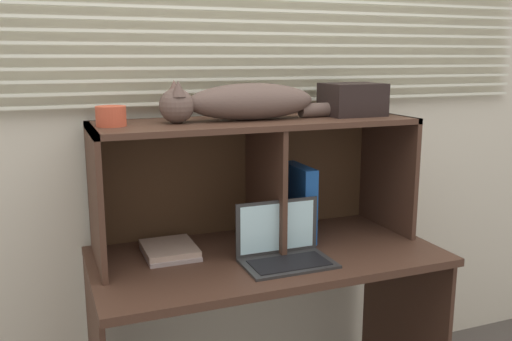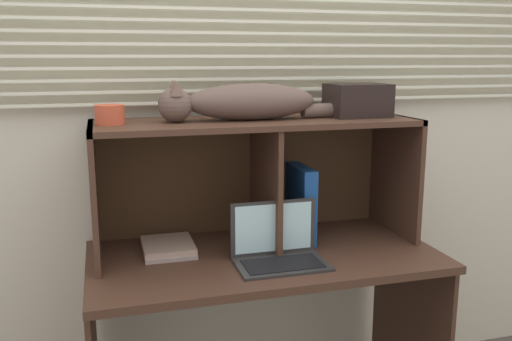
# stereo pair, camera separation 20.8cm
# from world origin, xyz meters

# --- Properties ---
(back_panel_with_blinds) EXTENTS (4.40, 0.08, 2.50)m
(back_panel_with_blinds) POSITION_xyz_m (0.00, 0.55, 1.26)
(back_panel_with_blinds) COLOR beige
(back_panel_with_blinds) RESTS_ON ground
(desk) EXTENTS (1.32, 0.66, 0.76)m
(desk) POSITION_xyz_m (0.00, 0.18, 0.60)
(desk) COLOR #442B1F
(desk) RESTS_ON ground
(hutch_shelf_unit) EXTENTS (1.25, 0.41, 0.50)m
(hutch_shelf_unit) POSITION_xyz_m (0.01, 0.33, 1.10)
(hutch_shelf_unit) COLOR #442B1F
(hutch_shelf_unit) RESTS_ON desk
(cat) EXTENTS (0.86, 0.16, 0.16)m
(cat) POSITION_xyz_m (-0.04, 0.29, 1.32)
(cat) COLOR brown
(cat) RESTS_ON hutch_shelf_unit
(laptop) EXTENTS (0.33, 0.21, 0.22)m
(laptop) POSITION_xyz_m (0.02, 0.07, 0.80)
(laptop) COLOR #2B2B2B
(laptop) RESTS_ON desk
(binder_upright) EXTENTS (0.06, 0.23, 0.31)m
(binder_upright) POSITION_xyz_m (0.19, 0.29, 0.91)
(binder_upright) COLOR #194C9D
(binder_upright) RESTS_ON desk
(book_stack) EXTENTS (0.19, 0.24, 0.03)m
(book_stack) POSITION_xyz_m (-0.35, 0.30, 0.77)
(book_stack) COLOR gray
(book_stack) RESTS_ON desk
(small_basket) EXTENTS (0.11, 0.11, 0.07)m
(small_basket) POSITION_xyz_m (-0.54, 0.29, 1.29)
(small_basket) COLOR #C14C31
(small_basket) RESTS_ON hutch_shelf_unit
(storage_box) EXTENTS (0.23, 0.19, 0.13)m
(storage_box) POSITION_xyz_m (0.43, 0.29, 1.32)
(storage_box) COLOR black
(storage_box) RESTS_ON hutch_shelf_unit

